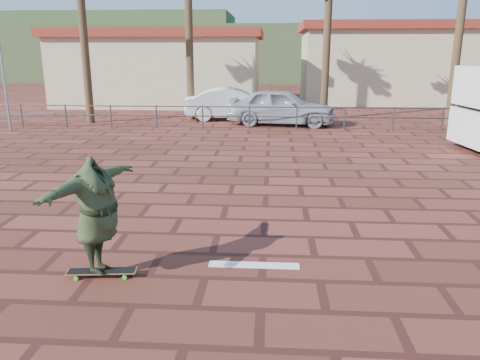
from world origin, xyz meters
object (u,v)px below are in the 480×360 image
car_silver (281,107)px  car_white (234,104)px  skateboarder (97,215)px  longboard (102,272)px

car_silver → car_white: size_ratio=1.02×
skateboarder → longboard: bearing=-2.9°
longboard → car_white: size_ratio=0.22×
car_silver → car_white: (-2.26, 1.54, -0.05)m
longboard → car_silver: size_ratio=0.21×
longboard → skateboarder: size_ratio=0.49×
longboard → car_silver: 15.42m
longboard → car_white: 16.70m
skateboarder → car_white: 16.68m
longboard → car_silver: car_silver is taller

